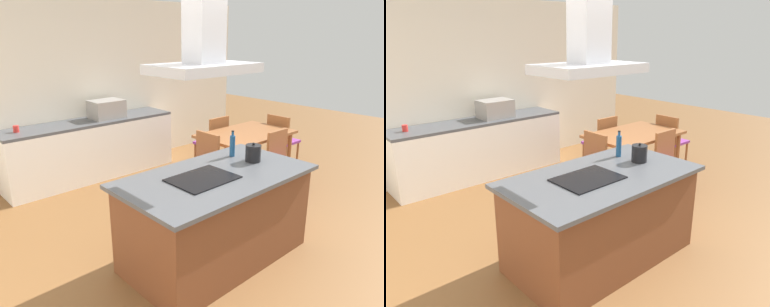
{
  "view_description": "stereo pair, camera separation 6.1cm",
  "coord_description": "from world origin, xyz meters",
  "views": [
    {
      "loc": [
        -2.39,
        -2.27,
        2.17
      ],
      "look_at": [
        0.05,
        0.4,
        1.0
      ],
      "focal_mm": 34.85,
      "sensor_mm": 36.0,
      "label": 1
    },
    {
      "loc": [
        -2.34,
        -2.31,
        2.17
      ],
      "look_at": [
        0.05,
        0.4,
        1.0
      ],
      "focal_mm": 34.85,
      "sensor_mm": 36.0,
      "label": 2
    }
  ],
  "objects": [
    {
      "name": "dining_table",
      "position": [
        1.85,
        1.18,
        0.67
      ],
      "size": [
        1.4,
        0.9,
        0.75
      ],
      "color": "#995B33",
      "rests_on": "ground"
    },
    {
      "name": "back_counter",
      "position": [
        0.19,
        2.88,
        0.45
      ],
      "size": [
        2.68,
        0.62,
        0.9
      ],
      "color": "white",
      "rests_on": "ground"
    },
    {
      "name": "countertop_microwave",
      "position": [
        0.5,
        2.88,
        1.04
      ],
      "size": [
        0.5,
        0.38,
        0.28
      ],
      "primitive_type": "cube",
      "color": "#9E9993",
      "rests_on": "back_counter"
    },
    {
      "name": "tea_kettle",
      "position": [
        0.55,
        0.01,
        0.99
      ],
      "size": [
        0.21,
        0.16,
        0.2
      ],
      "color": "black",
      "rests_on": "kitchen_island"
    },
    {
      "name": "chair_facing_island",
      "position": [
        1.85,
        0.51,
        0.51
      ],
      "size": [
        0.42,
        0.42,
        0.89
      ],
      "color": "purple",
      "rests_on": "ground"
    },
    {
      "name": "range_hood",
      "position": [
        -0.19,
        0.0,
        2.1
      ],
      "size": [
        0.9,
        0.55,
        0.78
      ],
      "color": "#ADADB2"
    },
    {
      "name": "chair_at_left_end",
      "position": [
        0.94,
        1.18,
        0.51
      ],
      "size": [
        0.42,
        0.42,
        0.89
      ],
      "color": "purple",
      "rests_on": "ground"
    },
    {
      "name": "wall_back",
      "position": [
        0.0,
        3.25,
        1.35
      ],
      "size": [
        7.2,
        0.1,
        2.7
      ],
      "primitive_type": "cube",
      "color": "beige",
      "rests_on": "ground"
    },
    {
      "name": "cooktop",
      "position": [
        -0.19,
        0.0,
        0.91
      ],
      "size": [
        0.6,
        0.44,
        0.01
      ],
      "primitive_type": "cube",
      "color": "black",
      "rests_on": "kitchen_island"
    },
    {
      "name": "chair_at_right_end",
      "position": [
        2.77,
        1.18,
        0.51
      ],
      "size": [
        0.42,
        0.42,
        0.89
      ],
      "color": "purple",
      "rests_on": "ground"
    },
    {
      "name": "kitchen_island",
      "position": [
        0.0,
        0.0,
        0.45
      ],
      "size": [
        1.9,
        1.03,
        0.9
      ],
      "color": "brown",
      "rests_on": "ground"
    },
    {
      "name": "ground",
      "position": [
        0.0,
        1.5,
        0.0
      ],
      "size": [
        16.0,
        16.0,
        0.0
      ],
      "primitive_type": "plane",
      "color": "brown"
    },
    {
      "name": "olive_oil_bottle",
      "position": [
        0.51,
        0.27,
        1.02
      ],
      "size": [
        0.06,
        0.06,
        0.29
      ],
      "color": "navy",
      "rests_on": "kitchen_island"
    },
    {
      "name": "coffee_mug_red",
      "position": [
        -0.87,
        2.91,
        0.95
      ],
      "size": [
        0.08,
        0.08,
        0.09
      ],
      "primitive_type": "cylinder",
      "color": "red",
      "rests_on": "back_counter"
    },
    {
      "name": "chair_facing_back_wall",
      "position": [
        1.85,
        1.84,
        0.51
      ],
      "size": [
        0.42,
        0.42,
        0.89
      ],
      "color": "purple",
      "rests_on": "ground"
    }
  ]
}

